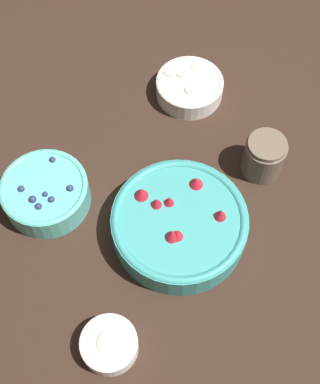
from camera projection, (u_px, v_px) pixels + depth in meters
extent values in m
plane|color=black|center=(140.00, 203.00, 1.09)|extent=(4.00, 4.00, 0.00)
cylinder|color=teal|center=(179.00, 225.00, 1.03)|extent=(0.26, 0.26, 0.06)
torus|color=teal|center=(180.00, 220.00, 1.01)|extent=(0.26, 0.26, 0.02)
cylinder|color=#B21928|center=(180.00, 222.00, 1.02)|extent=(0.21, 0.21, 0.02)
cone|color=#B21928|center=(169.00, 201.00, 1.01)|extent=(0.03, 0.03, 0.03)
cone|color=#B21928|center=(172.00, 235.00, 0.98)|extent=(0.04, 0.04, 0.03)
cone|color=#B21928|center=(196.00, 182.00, 1.03)|extent=(0.05, 0.05, 0.03)
cone|color=#B21928|center=(195.00, 182.00, 1.03)|extent=(0.03, 0.03, 0.03)
cone|color=#B21928|center=(220.00, 214.00, 1.00)|extent=(0.03, 0.03, 0.03)
cone|color=#B21928|center=(156.00, 203.00, 1.01)|extent=(0.04, 0.04, 0.03)
cone|color=#B21928|center=(141.00, 193.00, 1.02)|extent=(0.04, 0.04, 0.03)
cone|color=#B21928|center=(176.00, 236.00, 0.98)|extent=(0.04, 0.04, 0.02)
cylinder|color=#56B7A8|center=(46.00, 194.00, 1.07)|extent=(0.17, 0.17, 0.06)
torus|color=#56B7A8|center=(43.00, 187.00, 1.04)|extent=(0.17, 0.17, 0.01)
cylinder|color=navy|center=(44.00, 189.00, 1.05)|extent=(0.14, 0.14, 0.02)
sphere|color=navy|center=(45.00, 194.00, 1.03)|extent=(0.01, 0.01, 0.01)
sphere|color=navy|center=(38.00, 206.00, 1.02)|extent=(0.01, 0.01, 0.01)
sphere|color=navy|center=(51.00, 200.00, 1.03)|extent=(0.01, 0.01, 0.01)
sphere|color=navy|center=(52.00, 160.00, 1.07)|extent=(0.01, 0.01, 0.01)
sphere|color=navy|center=(33.00, 199.00, 1.03)|extent=(0.02, 0.02, 0.02)
sphere|color=navy|center=(21.00, 189.00, 1.04)|extent=(0.01, 0.01, 0.01)
sphere|color=navy|center=(70.00, 188.00, 1.04)|extent=(0.01, 0.01, 0.01)
sphere|color=navy|center=(33.00, 201.00, 1.03)|extent=(0.01, 0.01, 0.01)
cylinder|color=silver|center=(189.00, 88.00, 1.21)|extent=(0.15, 0.15, 0.04)
torus|color=silver|center=(190.00, 82.00, 1.19)|extent=(0.15, 0.15, 0.01)
cylinder|color=beige|center=(190.00, 84.00, 1.20)|extent=(0.12, 0.12, 0.01)
cylinder|color=beige|center=(194.00, 89.00, 1.18)|extent=(0.02, 0.02, 0.00)
cylinder|color=beige|center=(197.00, 66.00, 1.21)|extent=(0.03, 0.03, 0.00)
cylinder|color=beige|center=(181.00, 72.00, 1.20)|extent=(0.03, 0.03, 0.01)
cylinder|color=beige|center=(176.00, 90.00, 1.18)|extent=(0.03, 0.03, 0.00)
cylinder|color=beige|center=(171.00, 71.00, 1.20)|extent=(0.03, 0.03, 0.01)
cylinder|color=beige|center=(191.00, 90.00, 1.18)|extent=(0.03, 0.03, 0.01)
cylinder|color=beige|center=(167.00, 87.00, 1.18)|extent=(0.03, 0.03, 0.01)
cylinder|color=white|center=(109.00, 345.00, 0.93)|extent=(0.10, 0.10, 0.04)
torus|color=white|center=(109.00, 342.00, 0.92)|extent=(0.10, 0.10, 0.01)
cylinder|color=white|center=(109.00, 343.00, 0.92)|extent=(0.08, 0.08, 0.01)
ellipsoid|color=white|center=(109.00, 342.00, 0.92)|extent=(0.04, 0.04, 0.02)
cylinder|color=brown|center=(264.00, 157.00, 1.10)|extent=(0.09, 0.09, 0.08)
cylinder|color=#472819|center=(263.00, 159.00, 1.10)|extent=(0.07, 0.07, 0.06)
cylinder|color=brown|center=(267.00, 145.00, 1.06)|extent=(0.08, 0.08, 0.01)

